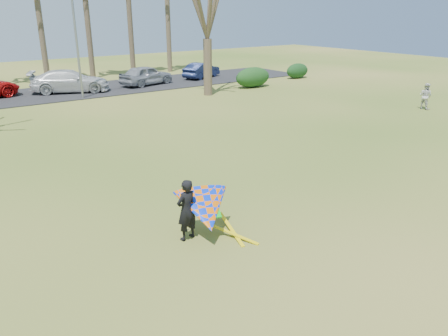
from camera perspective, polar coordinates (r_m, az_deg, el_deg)
ground at (r=13.15m, az=5.11°, el=-6.95°), size 100.00×100.00×0.00m
parking_strip at (r=35.19m, az=-22.63°, el=8.82°), size 46.00×7.00×0.06m
bare_tree_right at (r=32.16m, az=-2.25°, el=21.11°), size 6.27×6.27×9.21m
streetlight at (r=32.40m, az=-18.54°, el=16.42°), size 2.28×0.18×8.00m
hedge_near at (r=35.91m, az=3.78°, el=11.74°), size 3.21×1.46×1.61m
hedge_far at (r=41.32m, az=9.56°, el=12.41°), size 2.41×1.14×1.34m
car_3 at (r=35.32m, az=-19.49°, el=10.66°), size 6.12×4.21×1.65m
car_4 at (r=37.23m, az=-10.13°, el=11.85°), size 4.98×3.02×1.59m
car_5 at (r=40.64m, az=-2.95°, el=12.63°), size 4.37×3.02×1.37m
pedestrian_a at (r=30.51m, az=24.82°, el=8.52°), size 0.65×0.81×1.63m
kite_flyer at (r=11.85m, az=-2.71°, el=-5.48°), size 2.13×2.39×2.02m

